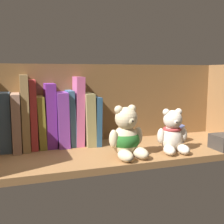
# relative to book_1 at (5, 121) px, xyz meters

# --- Properties ---
(shelf_board) EXTENTS (0.83, 0.29, 0.02)m
(shelf_board) POSITION_rel_book_1_xyz_m (0.35, -0.11, -0.10)
(shelf_board) COLOR olive
(shelf_board) RESTS_ON ground
(shelf_back_panel) EXTENTS (0.86, 0.01, 0.29)m
(shelf_back_panel) POSITION_rel_book_1_xyz_m (0.35, 0.04, 0.03)
(shelf_back_panel) COLOR brown
(shelf_back_panel) RESTS_ON ground
(book_1) EXTENTS (0.03, 0.11, 0.18)m
(book_1) POSITION_rel_book_1_xyz_m (0.00, 0.00, 0.00)
(book_1) COLOR #3D576F
(book_1) RESTS_ON shelf_board
(book_2) EXTENTS (0.03, 0.15, 0.18)m
(book_2) POSITION_rel_book_1_xyz_m (0.03, 0.00, -0.00)
(book_2) COLOR #9B7763
(book_2) RESTS_ON shelf_board
(book_3) EXTENTS (0.02, 0.13, 0.23)m
(book_3) POSITION_rel_book_1_xyz_m (0.06, 0.00, 0.03)
(book_3) COLOR olive
(book_3) RESTS_ON shelf_board
(book_4) EXTENTS (0.02, 0.11, 0.22)m
(book_4) POSITION_rel_book_1_xyz_m (0.08, 0.00, 0.02)
(book_4) COLOR #AC2F2F
(book_4) RESTS_ON shelf_board
(book_5) EXTENTS (0.03, 0.10, 0.17)m
(book_5) POSITION_rel_book_1_xyz_m (0.11, 0.00, -0.01)
(book_5) COLOR olive
(book_5) RESTS_ON shelf_board
(book_6) EXTENTS (0.03, 0.10, 0.21)m
(book_6) POSITION_rel_book_1_xyz_m (0.14, 0.00, 0.01)
(book_6) COLOR #6C278D
(book_6) RESTS_ON shelf_board
(book_7) EXTENTS (0.04, 0.12, 0.18)m
(book_7) POSITION_rel_book_1_xyz_m (0.17, 0.00, -0.00)
(book_7) COLOR purple
(book_7) RESTS_ON shelf_board
(book_8) EXTENTS (0.03, 0.10, 0.18)m
(book_8) POSITION_rel_book_1_xyz_m (0.20, 0.00, 0.00)
(book_8) COLOR #3B5F80
(book_8) RESTS_ON shelf_board
(book_9) EXTENTS (0.03, 0.10, 0.23)m
(book_9) POSITION_rel_book_1_xyz_m (0.23, 0.00, 0.02)
(book_9) COLOR #C4588C
(book_9) RESTS_ON shelf_board
(book_10) EXTENTS (0.03, 0.13, 0.17)m
(book_10) POSITION_rel_book_1_xyz_m (0.26, 0.00, -0.00)
(book_10) COLOR #918754
(book_10) RESTS_ON shelf_board
(book_11) EXTENTS (0.02, 0.14, 0.16)m
(book_11) POSITION_rel_book_1_xyz_m (0.29, 0.00, -0.01)
(book_11) COLOR #284F73
(book_11) RESTS_ON shelf_board
(teddy_bear_larger) EXTENTS (0.11, 0.12, 0.15)m
(teddy_bear_larger) POSITION_rel_book_1_xyz_m (0.33, -0.19, -0.03)
(teddy_bear_larger) COLOR beige
(teddy_bear_larger) RESTS_ON shelf_board
(teddy_bear_smaller) EXTENTS (0.10, 0.10, 0.13)m
(teddy_bear_smaller) POSITION_rel_book_1_xyz_m (0.48, -0.19, -0.03)
(teddy_bear_smaller) COLOR beige
(teddy_bear_smaller) RESTS_ON shelf_board
(pillar_candle) EXTENTS (0.06, 0.06, 0.06)m
(pillar_candle) POSITION_rel_book_1_xyz_m (0.56, -0.08, -0.06)
(pillar_candle) COLOR #4C5B99
(pillar_candle) RESTS_ON shelf_board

